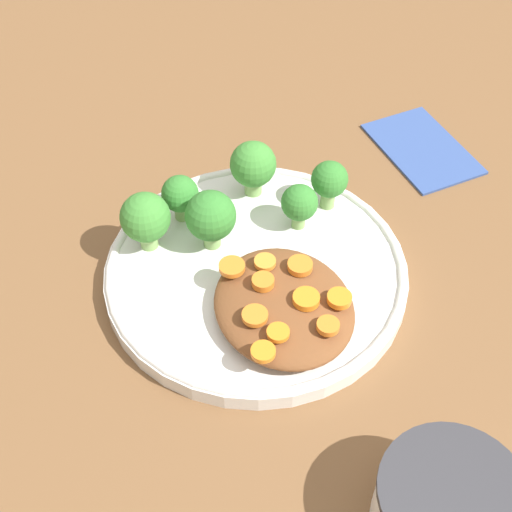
{
  "coord_description": "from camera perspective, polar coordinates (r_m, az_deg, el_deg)",
  "views": [
    {
      "loc": [
        -0.39,
        0.17,
        0.51
      ],
      "look_at": [
        0.0,
        0.0,
        0.03
      ],
      "focal_mm": 50.0,
      "sensor_mm": 36.0,
      "label": 1
    }
  ],
  "objects": [
    {
      "name": "carrot_slice_8",
      "position": [
        0.62,
        0.58,
        -0.53
      ],
      "size": [
        0.02,
        0.02,
        0.0
      ],
      "primitive_type": "cylinder",
      "color": "orange",
      "rests_on": "stew_mound"
    },
    {
      "name": "carrot_slice_3",
      "position": [
        0.6,
        6.69,
        -3.38
      ],
      "size": [
        0.02,
        0.02,
        0.01
      ],
      "primitive_type": "cylinder",
      "color": "orange",
      "rests_on": "stew_mound"
    },
    {
      "name": "broccoli_floret_4",
      "position": [
        0.65,
        -8.84,
        2.99
      ],
      "size": [
        0.05,
        0.05,
        0.06
      ],
      "color": "#7FA85B",
      "rests_on": "plate"
    },
    {
      "name": "dip_bowl",
      "position": [
        0.53,
        15.12,
        -18.83
      ],
      "size": [
        0.1,
        0.1,
        0.06
      ],
      "color": "white",
      "rests_on": "ground_plane"
    },
    {
      "name": "carrot_slice_9",
      "position": [
        0.56,
        0.58,
        -7.66
      ],
      "size": [
        0.02,
        0.02,
        0.0
      ],
      "primitive_type": "cylinder",
      "color": "orange",
      "rests_on": "stew_mound"
    },
    {
      "name": "carrot_slice_2",
      "position": [
        0.57,
        1.78,
        -6.14
      ],
      "size": [
        0.02,
        0.02,
        0.0
      ],
      "primitive_type": "cylinder",
      "color": "orange",
      "rests_on": "stew_mound"
    },
    {
      "name": "broccoli_floret_3",
      "position": [
        0.68,
        -6.09,
        4.87
      ],
      "size": [
        0.04,
        0.04,
        0.05
      ],
      "color": "#7FA85B",
      "rests_on": "plate"
    },
    {
      "name": "plate",
      "position": [
        0.66,
        0.0,
        -1.2
      ],
      "size": [
        0.28,
        0.28,
        0.02
      ],
      "color": "silver",
      "rests_on": "ground_plane"
    },
    {
      "name": "carrot_slice_1",
      "position": [
        0.59,
        4.04,
        -3.44
      ],
      "size": [
        0.02,
        0.02,
        0.01
      ],
      "primitive_type": "cylinder",
      "color": "orange",
      "rests_on": "stew_mound"
    },
    {
      "name": "stew_mound",
      "position": [
        0.61,
        1.96,
        -4.1
      ],
      "size": [
        0.13,
        0.12,
        0.03
      ],
      "primitive_type": "ellipsoid",
      "color": "brown",
      "rests_on": "plate"
    },
    {
      "name": "broccoli_floret_5",
      "position": [
        0.69,
        5.89,
        6.0
      ],
      "size": [
        0.04,
        0.04,
        0.05
      ],
      "color": "#7FA85B",
      "rests_on": "plate"
    },
    {
      "name": "broccoli_floret_1",
      "position": [
        0.67,
        3.5,
        4.2
      ],
      "size": [
        0.04,
        0.04,
        0.05
      ],
      "color": "#7FA85B",
      "rests_on": "plate"
    },
    {
      "name": "ground_plane",
      "position": [
        0.66,
        0.0,
        -1.83
      ],
      "size": [
        4.0,
        4.0,
        0.0
      ],
      "primitive_type": "plane",
      "color": "brown"
    },
    {
      "name": "broccoli_floret_0",
      "position": [
        0.65,
        -3.65,
        3.14
      ],
      "size": [
        0.05,
        0.05,
        0.06
      ],
      "color": "#7FA85B",
      "rests_on": "plate"
    },
    {
      "name": "carrot_slice_7",
      "position": [
        0.6,
        0.56,
        -2.06
      ],
      "size": [
        0.02,
        0.02,
        0.01
      ],
      "primitive_type": "cylinder",
      "color": "orange",
      "rests_on": "stew_mound"
    },
    {
      "name": "broccoli_floret_2",
      "position": [
        0.7,
        -0.23,
        7.25
      ],
      "size": [
        0.05,
        0.05,
        0.06
      ],
      "color": "#7FA85B",
      "rests_on": "plate"
    },
    {
      "name": "carrot_slice_5",
      "position": [
        0.62,
        3.55,
        -0.78
      ],
      "size": [
        0.02,
        0.02,
        0.01
      ],
      "primitive_type": "cylinder",
      "color": "orange",
      "rests_on": "stew_mound"
    },
    {
      "name": "carrot_slice_0",
      "position": [
        0.62,
        -1.94,
        -0.86
      ],
      "size": [
        0.02,
        0.02,
        0.01
      ],
      "primitive_type": "cylinder",
      "color": "orange",
      "rests_on": "stew_mound"
    },
    {
      "name": "napkin",
      "position": [
        0.82,
        13.17,
        8.44
      ],
      "size": [
        0.13,
        0.09,
        0.01
      ],
      "rotation": [
        0.0,
        0.0,
        0.02
      ],
      "color": "#334C8C",
      "rests_on": "ground_plane"
    },
    {
      "name": "carrot_slice_6",
      "position": [
        0.58,
        -0.09,
        -4.79
      ],
      "size": [
        0.02,
        0.02,
        0.0
      ],
      "primitive_type": "cylinder",
      "color": "orange",
      "rests_on": "stew_mound"
    },
    {
      "name": "carrot_slice_4",
      "position": [
        0.58,
        5.79,
        -5.57
      ],
      "size": [
        0.02,
        0.02,
        0.01
      ],
      "primitive_type": "cylinder",
      "color": "orange",
      "rests_on": "stew_mound"
    }
  ]
}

